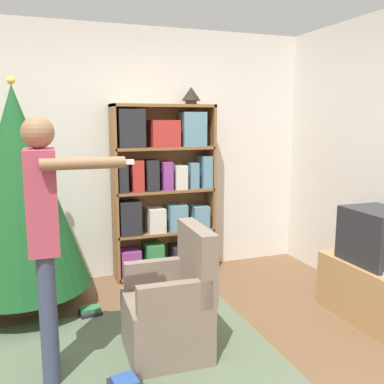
{
  "coord_description": "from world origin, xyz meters",
  "views": [
    {
      "loc": [
        -0.85,
        -2.51,
        1.66
      ],
      "look_at": [
        0.37,
        0.86,
        1.05
      ],
      "focal_mm": 40.0,
      "sensor_mm": 36.0,
      "label": 1
    }
  ],
  "objects_px": {
    "television": "(378,236)",
    "christmas_tree": "(18,190)",
    "table_lamp": "(191,95)",
    "bookshelf": "(163,192)",
    "armchair": "(172,310)",
    "standing_person": "(45,228)"
  },
  "relations": [
    {
      "from": "television",
      "to": "armchair",
      "type": "bearing_deg",
      "value": 178.09
    },
    {
      "from": "television",
      "to": "armchair",
      "type": "xyz_separation_m",
      "value": [
        -1.76,
        0.06,
        -0.39
      ]
    },
    {
      "from": "television",
      "to": "standing_person",
      "type": "relative_size",
      "value": 0.31
    },
    {
      "from": "christmas_tree",
      "to": "armchair",
      "type": "xyz_separation_m",
      "value": [
        1.0,
        -1.11,
        -0.75
      ]
    },
    {
      "from": "bookshelf",
      "to": "table_lamp",
      "type": "relative_size",
      "value": 9.07
    },
    {
      "from": "christmas_tree",
      "to": "television",
      "type": "bearing_deg",
      "value": -22.86
    },
    {
      "from": "bookshelf",
      "to": "table_lamp",
      "type": "bearing_deg",
      "value": 1.13
    },
    {
      "from": "armchair",
      "to": "standing_person",
      "type": "height_order",
      "value": "standing_person"
    },
    {
      "from": "television",
      "to": "table_lamp",
      "type": "distance_m",
      "value": 2.26
    },
    {
      "from": "bookshelf",
      "to": "standing_person",
      "type": "distance_m",
      "value": 1.95
    },
    {
      "from": "bookshelf",
      "to": "armchair",
      "type": "relative_size",
      "value": 1.97
    },
    {
      "from": "standing_person",
      "to": "table_lamp",
      "type": "relative_size",
      "value": 8.41
    },
    {
      "from": "table_lamp",
      "to": "christmas_tree",
      "type": "bearing_deg",
      "value": -165.92
    },
    {
      "from": "television",
      "to": "christmas_tree",
      "type": "xyz_separation_m",
      "value": [
        -2.77,
        1.17,
        0.36
      ]
    },
    {
      "from": "christmas_tree",
      "to": "bookshelf",
      "type": "bearing_deg",
      "value": 16.93
    },
    {
      "from": "standing_person",
      "to": "table_lamp",
      "type": "height_order",
      "value": "table_lamp"
    },
    {
      "from": "television",
      "to": "christmas_tree",
      "type": "bearing_deg",
      "value": 157.14
    },
    {
      "from": "bookshelf",
      "to": "standing_person",
      "type": "relative_size",
      "value": 1.08
    },
    {
      "from": "bookshelf",
      "to": "television",
      "type": "xyz_separation_m",
      "value": [
        1.38,
        -1.59,
        -0.19
      ]
    },
    {
      "from": "bookshelf",
      "to": "standing_person",
      "type": "xyz_separation_m",
      "value": [
        -1.2,
        -1.54,
        0.09
      ]
    },
    {
      "from": "bookshelf",
      "to": "television",
      "type": "bearing_deg",
      "value": -49.0
    },
    {
      "from": "table_lamp",
      "to": "bookshelf",
      "type": "bearing_deg",
      "value": -178.87
    }
  ]
}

